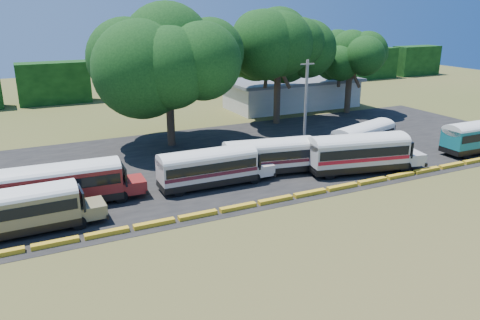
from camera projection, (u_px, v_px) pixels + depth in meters
name	position (u px, v px, depth m)	size (l,w,h in m)	color
ground	(300.00, 203.00, 33.68)	(160.00, 160.00, 0.00)	#43541C
asphalt_strip	(240.00, 156.00, 44.36)	(64.00, 24.00, 0.02)	black
curb	(293.00, 197.00, 34.49)	(53.70, 0.45, 0.30)	yellow
terminal_building	(292.00, 93.00, 66.22)	(19.00, 9.00, 4.00)	beige
treeline_backdrop	(135.00, 78.00, 73.82)	(130.00, 4.00, 6.00)	black
bus_beige	(17.00, 209.00, 28.48)	(9.27, 2.48, 3.03)	black
bus_red	(66.00, 182.00, 32.69)	(9.81, 2.82, 3.19)	black
bus_cream_west	(210.00, 166.00, 36.34)	(9.39, 2.51, 3.07)	black
bus_cream_east	(271.00, 154.00, 39.17)	(9.55, 3.87, 3.06)	black
bus_white_red	(360.00, 151.00, 39.49)	(10.56, 4.57, 3.37)	black
bus_white_blue	(365.00, 136.00, 44.84)	(9.37, 4.77, 3.00)	black
tree_west	(167.00, 49.00, 45.18)	(12.06, 12.06, 14.15)	#342B1A
tree_center	(278.00, 40.00, 54.33)	(10.04, 10.04, 13.68)	#342B1A
tree_east	(351.00, 52.00, 60.86)	(7.46, 7.46, 10.86)	#342B1A
utility_pole	(306.00, 100.00, 48.62)	(1.60, 0.30, 8.45)	gray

